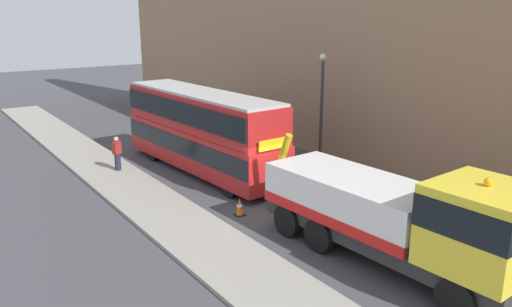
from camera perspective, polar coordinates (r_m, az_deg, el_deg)
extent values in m
plane|color=#424247|center=(20.94, 2.90, -6.24)|extent=(120.00, 120.00, 0.00)
cube|color=gray|center=(18.81, -7.35, -8.73)|extent=(60.00, 2.80, 0.15)
cube|color=#9E7A5B|center=(24.72, 17.36, 15.44)|extent=(60.00, 1.20, 16.00)
cube|color=#2D2D2D|center=(16.97, 13.99, -8.99)|extent=(9.10, 2.69, 0.55)
cube|color=yellow|center=(14.88, 24.14, -7.57)|extent=(2.73, 2.73, 2.30)
cube|color=black|center=(14.72, 24.34, -5.95)|extent=(2.76, 2.76, 0.90)
cube|color=silver|center=(17.35, 10.83, -4.76)|extent=(6.23, 2.92, 1.40)
cube|color=red|center=(17.54, 10.74, -6.35)|extent=(6.23, 2.97, 0.36)
cylinder|color=#B79914|center=(19.74, 2.76, -1.06)|extent=(1.25, 0.35, 2.52)
sphere|color=orange|center=(14.46, 24.70, -2.92)|extent=(0.24, 0.24, 0.24)
cylinder|color=black|center=(16.46, 25.66, -12.04)|extent=(1.18, 0.40, 1.16)
cylinder|color=black|center=(14.68, 21.62, -15.01)|extent=(1.18, 0.40, 1.16)
cylinder|color=black|center=(18.84, 11.96, -7.23)|extent=(1.18, 0.40, 1.16)
cylinder|color=black|center=(17.32, 7.15, -9.12)|extent=(1.18, 0.40, 1.16)
cylinder|color=black|center=(19.81, 8.41, -5.89)|extent=(1.18, 0.40, 1.16)
cylinder|color=black|center=(18.37, 3.59, -7.52)|extent=(1.18, 0.40, 1.16)
cube|color=#AD1E1E|center=(25.53, -6.10, 0.79)|extent=(11.12, 3.08, 1.90)
cube|color=#AD1E1E|center=(25.13, -6.22, 4.76)|extent=(10.89, 2.97, 1.70)
cube|color=black|center=(25.47, -6.12, 1.33)|extent=(11.01, 3.13, 0.90)
cube|color=black|center=(25.12, -6.22, 4.98)|extent=(10.79, 3.11, 1.00)
cube|color=#B2B2B2|center=(24.98, -6.28, 6.81)|extent=(10.67, 2.86, 0.12)
cube|color=yellow|center=(20.89, 1.93, 1.06)|extent=(0.14, 1.50, 0.44)
cylinder|color=black|center=(23.32, 1.35, -2.54)|extent=(1.05, 0.35, 1.04)
cylinder|color=black|center=(22.07, -2.98, -3.62)|extent=(1.05, 0.35, 1.04)
cylinder|color=black|center=(29.00, -7.74, 0.97)|extent=(1.05, 0.35, 1.04)
cylinder|color=black|center=(28.01, -11.54, 0.27)|extent=(1.05, 0.35, 1.04)
cylinder|color=#232333|center=(26.22, -15.29, -0.91)|extent=(0.39, 0.39, 0.85)
cube|color=maroon|center=(26.02, -15.40, 0.64)|extent=(0.40, 0.47, 0.62)
sphere|color=tan|center=(25.92, -15.47, 1.56)|extent=(0.24, 0.24, 0.24)
cone|color=orange|center=(20.16, -1.86, -6.00)|extent=(0.32, 0.32, 0.72)
cylinder|color=white|center=(20.15, -1.86, -5.91)|extent=(0.21, 0.21, 0.10)
cube|color=black|center=(20.29, -1.85, -6.90)|extent=(0.36, 0.36, 0.04)
cylinder|color=#38383D|center=(25.96, 7.34, 4.31)|extent=(0.16, 0.16, 5.50)
sphere|color=#EAE5C6|center=(25.55, 7.57, 10.70)|extent=(0.36, 0.36, 0.36)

